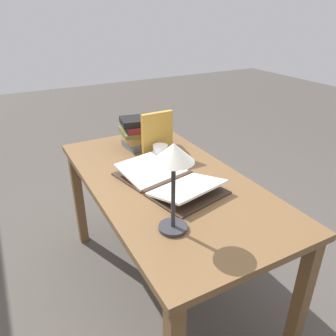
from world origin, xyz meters
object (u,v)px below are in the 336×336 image
at_px(open_book, 168,180).
at_px(book_standing_upright, 157,135).
at_px(reading_lamp, 174,163).
at_px(book_stack_tall, 144,132).
at_px(coffee_mug, 161,153).

xyz_separation_m(open_book, book_standing_upright, (0.34, -0.11, 0.12)).
height_order(book_standing_upright, reading_lamp, reading_lamp).
distance_m(book_standing_upright, reading_lamp, 0.76).
bearing_deg(book_stack_tall, book_standing_upright, -179.13).
distance_m(open_book, reading_lamp, 0.48).
bearing_deg(book_standing_upright, open_book, 161.69).
xyz_separation_m(book_stack_tall, reading_lamp, (-0.88, 0.27, 0.20)).
xyz_separation_m(open_book, coffee_mug, (0.26, -0.09, 0.03)).
bearing_deg(book_standing_upright, book_stack_tall, 0.08).
relative_size(open_book, reading_lamp, 1.63).
distance_m(book_stack_tall, reading_lamp, 0.94).
height_order(reading_lamp, coffee_mug, reading_lamp).
height_order(open_book, reading_lamp, reading_lamp).
distance_m(open_book, book_stack_tall, 0.54).
height_order(open_book, book_standing_upright, book_standing_upright).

